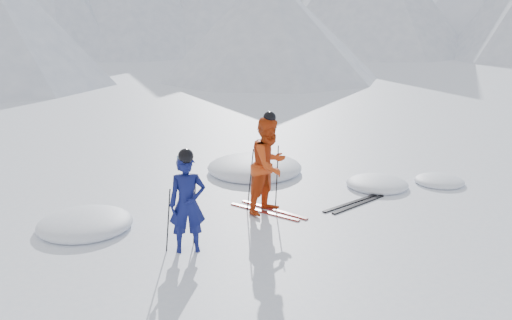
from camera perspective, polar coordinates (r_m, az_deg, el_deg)
ground at (r=11.78m, az=7.04°, el=-4.75°), size 160.00×160.00×0.00m
skier_blue at (r=9.32m, az=-7.24°, el=-4.60°), size 0.74×0.62×1.72m
skier_red at (r=11.02m, az=1.40°, el=-0.55°), size 1.17×1.04×2.01m
pole_blue_left at (r=9.44m, az=-9.23°, el=-6.29°), size 0.12×0.08×1.15m
pole_blue_right at (r=9.73m, az=-6.49°, el=-5.50°), size 0.12×0.07×1.15m
pole_red_left at (r=11.16m, az=-0.61°, el=-2.14°), size 0.13×0.10×1.33m
pole_red_right at (r=11.40m, az=2.22°, el=-1.77°), size 0.13×0.09×1.33m
ski_worn_left at (r=11.27m, az=0.86°, el=-5.48°), size 0.71×1.61×0.03m
ski_worn_right at (r=11.40m, az=1.87°, el=-5.25°), size 0.60×1.65×0.03m
ski_loose_a at (r=11.95m, az=9.93°, el=-4.49°), size 1.70×0.31×0.03m
ski_loose_b at (r=11.91m, az=10.77°, el=-4.60°), size 1.69×0.37×0.03m
snow_lumps at (r=13.03m, az=-0.66°, el=-2.64°), size 9.53×5.05×0.54m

